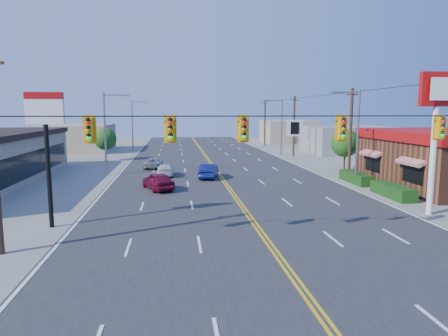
{
  "coord_description": "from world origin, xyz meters",
  "views": [
    {
      "loc": [
        -4.34,
        -17.95,
        6.19
      ],
      "look_at": [
        -0.83,
        10.14,
        2.2
      ],
      "focal_mm": 32.0,
      "sensor_mm": 36.0,
      "label": 1
    }
  ],
  "objects": [
    {
      "name": "ground",
      "position": [
        0.0,
        0.0,
        0.0
      ],
      "size": [
        160.0,
        160.0,
        0.0
      ],
      "primitive_type": "plane",
      "color": "gray",
      "rests_on": "ground"
    },
    {
      "name": "bld_east_mid",
      "position": [
        22.0,
        40.0,
        2.0
      ],
      "size": [
        12.0,
        10.0,
        4.0
      ],
      "primitive_type": "cube",
      "color": "gray",
      "rests_on": "ground"
    },
    {
      "name": "streetlight_se",
      "position": [
        10.79,
        14.0,
        4.51
      ],
      "size": [
        2.55,
        0.25,
        8.0
      ],
      "color": "gray",
      "rests_on": "ground"
    },
    {
      "name": "streetlight_sw",
      "position": [
        -10.79,
        22.0,
        4.51
      ],
      "size": [
        2.55,
        0.25,
        8.0
      ],
      "color": "gray",
      "rests_on": "ground"
    },
    {
      "name": "car_white",
      "position": [
        -5.23,
        20.67,
        0.57
      ],
      "size": [
        1.64,
        3.93,
        1.13
      ],
      "primitive_type": "imported",
      "rotation": [
        0.0,
        0.0,
        3.15
      ],
      "color": "silver",
      "rests_on": "ground"
    },
    {
      "name": "tree_kfc_rear",
      "position": [
        13.5,
        22.0,
        2.93
      ],
      "size": [
        2.94,
        2.94,
        4.41
      ],
      "color": "#47301E",
      "rests_on": "ground"
    },
    {
      "name": "tree_west",
      "position": [
        -13.0,
        34.0,
        2.79
      ],
      "size": [
        2.8,
        2.8,
        4.2
      ],
      "color": "#47301E",
      "rests_on": "ground"
    },
    {
      "name": "bld_east_far",
      "position": [
        19.0,
        62.0,
        2.2
      ],
      "size": [
        10.0,
        10.0,
        4.4
      ],
      "primitive_type": "cube",
      "color": "tan",
      "rests_on": "ground"
    },
    {
      "name": "car_magenta",
      "position": [
        -5.67,
        13.71,
        0.7
      ],
      "size": [
        3.0,
        4.42,
        1.4
      ],
      "primitive_type": "imported",
      "rotation": [
        0.0,
        0.0,
        3.51
      ],
      "color": "maroon",
      "rests_on": "ground"
    },
    {
      "name": "road",
      "position": [
        0.0,
        20.0,
        0.03
      ],
      "size": [
        20.0,
        120.0,
        0.06
      ],
      "primitive_type": "cube",
      "color": "#2D2D30",
      "rests_on": "ground"
    },
    {
      "name": "utility_pole_near",
      "position": [
        12.2,
        18.0,
        4.2
      ],
      "size": [
        0.28,
        0.28,
        8.4
      ],
      "primitive_type": "cylinder",
      "color": "#47301E",
      "rests_on": "ground"
    },
    {
      "name": "bld_west_far",
      "position": [
        -20.0,
        48.0,
        2.1
      ],
      "size": [
        11.0,
        12.0,
        4.2
      ],
      "primitive_type": "cube",
      "color": "tan",
      "rests_on": "ground"
    },
    {
      "name": "kfc_pylon",
      "position": [
        11.0,
        4.0,
        6.04
      ],
      "size": [
        2.2,
        0.36,
        8.5
      ],
      "color": "white",
      "rests_on": "ground"
    },
    {
      "name": "streetlight_ne",
      "position": [
        10.79,
        38.0,
        4.51
      ],
      "size": [
        2.55,
        0.25,
        8.0
      ],
      "color": "gray",
      "rests_on": "ground"
    },
    {
      "name": "signal_span",
      "position": [
        -0.12,
        0.0,
        4.89
      ],
      "size": [
        24.32,
        0.34,
        9.0
      ],
      "color": "#47301E",
      "rests_on": "ground"
    },
    {
      "name": "car_blue",
      "position": [
        -1.18,
        18.82,
        0.67
      ],
      "size": [
        2.27,
        4.28,
        1.34
      ],
      "primitive_type": "imported",
      "rotation": [
        0.0,
        0.0,
        2.92
      ],
      "color": "navy",
      "rests_on": "ground"
    },
    {
      "name": "pizza_hut_sign",
      "position": [
        -11.0,
        4.0,
        5.18
      ],
      "size": [
        1.9,
        0.3,
        6.85
      ],
      "color": "black",
      "rests_on": "ground"
    },
    {
      "name": "streetlight_nw",
      "position": [
        -10.79,
        48.0,
        4.51
      ],
      "size": [
        2.55,
        0.25,
        8.0
      ],
      "color": "gray",
      "rests_on": "ground"
    },
    {
      "name": "utility_pole_far",
      "position": [
        12.2,
        54.0,
        4.2
      ],
      "size": [
        0.28,
        0.28,
        8.4
      ],
      "primitive_type": "cylinder",
      "color": "#47301E",
      "rests_on": "ground"
    },
    {
      "name": "car_silver",
      "position": [
        -6.65,
        26.21,
        0.55
      ],
      "size": [
        2.09,
        4.09,
        1.11
      ],
      "primitive_type": "imported",
      "rotation": [
        0.0,
        0.0,
        3.08
      ],
      "color": "silver",
      "rests_on": "ground"
    },
    {
      "name": "utility_pole_mid",
      "position": [
        12.2,
        36.0,
        4.2
      ],
      "size": [
        0.28,
        0.28,
        8.4
      ],
      "primitive_type": "cylinder",
      "color": "#47301E",
      "rests_on": "ground"
    }
  ]
}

